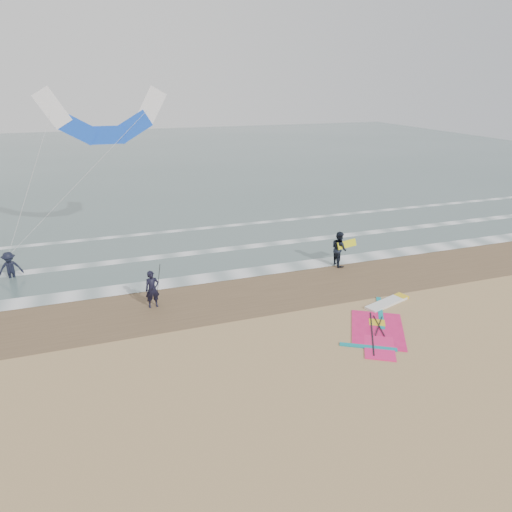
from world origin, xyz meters
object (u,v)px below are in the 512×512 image
object	(u,v)px
surf_kite	(105,121)
person_standing	(152,289)
windsurf_rig	(381,322)
person_walking	(339,249)
person_wading	(9,262)

from	to	relation	value
surf_kite	person_standing	bearing A→B (deg)	-82.28
person_standing	windsurf_rig	bearing A→B (deg)	-32.21
windsurf_rig	person_walking	bearing A→B (deg)	77.83
person_wading	surf_kite	distance (m)	8.71
person_standing	person_wading	world-z (taller)	person_wading
person_standing	person_wading	distance (m)	8.45
person_walking	surf_kite	distance (m)	14.17
person_wading	surf_kite	size ratio (longest dim) A/B	0.20
windsurf_rig	surf_kite	xyz separation A→B (m)	(-9.80, 12.13, 7.36)
windsurf_rig	person_wading	size ratio (longest dim) A/B	2.82
person_walking	surf_kite	size ratio (longest dim) A/B	0.22
person_standing	surf_kite	bearing A→B (deg)	92.73
person_walking	person_wading	world-z (taller)	person_walking
person_standing	surf_kite	xyz separation A→B (m)	(-1.03, 7.62, 6.54)
windsurf_rig	person_standing	size ratio (longest dim) A/B	2.93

